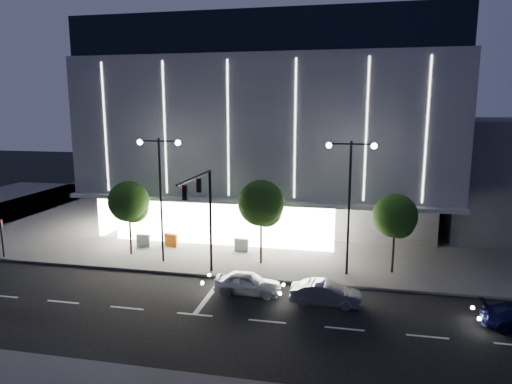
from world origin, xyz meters
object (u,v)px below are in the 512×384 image
object	(u,v)px
barrier_b	(143,240)
car_second	(326,293)
street_lamp_west	(160,182)
tree_right	(395,218)
tree_mid	(261,206)
barrier_c	(171,240)
traffic_mast	(203,205)
barrier_a	(171,239)
street_lamp_east	(350,188)
tree_left	(129,204)
car_lead	(248,283)
barrier_d	(241,245)
ped_signal_far	(2,234)

from	to	relation	value
barrier_b	car_second	bearing A→B (deg)	-27.24
street_lamp_west	tree_right	bearing A→B (deg)	3.64
tree_mid	barrier_c	size ratio (longest dim) A/B	5.59
street_lamp_west	traffic_mast	bearing A→B (deg)	-33.65
barrier_a	barrier_c	xyz separation A→B (m)	(0.14, -0.19, 0.00)
traffic_mast	street_lamp_east	size ratio (longest dim) A/B	0.79
street_lamp_east	barrier_c	size ratio (longest dim) A/B	8.18
street_lamp_east	tree_left	bearing A→B (deg)	176.35
street_lamp_west	barrier_c	bearing A→B (deg)	102.73
barrier_b	car_lead	bearing A→B (deg)	-34.93
traffic_mast	tree_left	xyz separation A→B (m)	(-6.97, 3.68, -0.99)
barrier_b	barrier_d	bearing A→B (deg)	3.26
street_lamp_east	tree_mid	distance (m)	6.27
tree_left	barrier_c	size ratio (longest dim) A/B	5.20
traffic_mast	barrier_b	world-z (taller)	traffic_mast
tree_left	car_lead	xyz separation A→B (m)	(10.17, -5.19, -3.35)
barrier_c	street_lamp_east	bearing A→B (deg)	0.35
street_lamp_west	car_lead	xyz separation A→B (m)	(7.20, -4.17, -5.27)
barrier_d	traffic_mast	bearing A→B (deg)	-96.77
traffic_mast	car_lead	bearing A→B (deg)	-25.26
street_lamp_west	tree_mid	distance (m)	7.28
tree_right	barrier_c	world-z (taller)	tree_right
barrier_c	tree_left	bearing A→B (deg)	-117.41
street_lamp_east	tree_left	world-z (taller)	street_lamp_east
tree_right	car_second	size ratio (longest dim) A/B	1.37
traffic_mast	car_lead	xyz separation A→B (m)	(3.20, -1.51, -4.34)
barrier_a	ped_signal_far	bearing A→B (deg)	-138.40
tree_left	barrier_d	world-z (taller)	tree_left
street_lamp_west	barrier_c	world-z (taller)	street_lamp_west
street_lamp_east	tree_right	distance (m)	3.81
car_second	barrier_d	distance (m)	10.65
tree_left	car_lead	size ratio (longest dim) A/B	1.42
traffic_mast	barrier_d	size ratio (longest dim) A/B	6.43
barrier_c	traffic_mast	bearing A→B (deg)	-37.57
car_lead	barrier_d	xyz separation A→B (m)	(-2.20, 7.56, -0.03)
barrier_c	street_lamp_west	bearing A→B (deg)	-62.81
tree_mid	barrier_d	distance (m)	4.82
street_lamp_east	barrier_d	bearing A→B (deg)	157.06
street_lamp_west	ped_signal_far	bearing A→B (deg)	-172.87
car_second	barrier_a	world-z (taller)	car_second
barrier_c	barrier_d	bearing A→B (deg)	13.67
street_lamp_east	ped_signal_far	world-z (taller)	street_lamp_east
ped_signal_far	barrier_b	xyz separation A→B (m)	(9.06, 4.47, -1.24)
car_lead	street_lamp_west	bearing A→B (deg)	59.82
barrier_c	tree_mid	bearing A→B (deg)	-2.92
street_lamp_east	barrier_a	bearing A→B (deg)	165.29
traffic_mast	street_lamp_east	world-z (taller)	street_lamp_east
traffic_mast	barrier_c	xyz separation A→B (m)	(-4.78, 6.13, -4.38)
traffic_mast	street_lamp_west	xyz separation A→B (m)	(-4.00, 2.66, 0.93)
street_lamp_west	street_lamp_east	size ratio (longest dim) A/B	1.00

